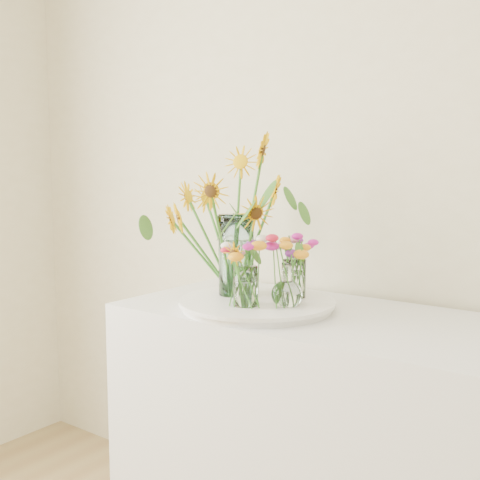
{
  "coord_description": "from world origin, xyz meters",
  "views": [
    {
      "loc": [
        0.59,
        0.35,
        1.34
      ],
      "look_at": [
        -0.52,
        1.86,
        1.11
      ],
      "focal_mm": 45.0,
      "sensor_mm": 36.0,
      "label": 1
    }
  ],
  "objects_px": {
    "mason_jar": "(236,255)",
    "small_vase_b": "(287,285)",
    "tray": "(257,305)",
    "small_vase_a": "(245,287)",
    "counter": "(340,461)",
    "small_vase_c": "(294,279)"
  },
  "relations": [
    {
      "from": "tray",
      "to": "mason_jar",
      "type": "height_order",
      "value": "mason_jar"
    },
    {
      "from": "small_vase_a",
      "to": "small_vase_c",
      "type": "xyz_separation_m",
      "value": [
        0.05,
        0.19,
        0.0
      ]
    },
    {
      "from": "counter",
      "to": "small_vase_c",
      "type": "xyz_separation_m",
      "value": [
        -0.19,
        0.03,
        0.54
      ]
    },
    {
      "from": "small_vase_b",
      "to": "counter",
      "type": "bearing_deg",
      "value": 30.96
    },
    {
      "from": "small_vase_a",
      "to": "small_vase_c",
      "type": "height_order",
      "value": "small_vase_c"
    },
    {
      "from": "small_vase_b",
      "to": "small_vase_c",
      "type": "xyz_separation_m",
      "value": [
        -0.05,
        0.12,
        -0.0
      ]
    },
    {
      "from": "mason_jar",
      "to": "small_vase_c",
      "type": "distance_m",
      "value": 0.2
    },
    {
      "from": "counter",
      "to": "small_vase_a",
      "type": "xyz_separation_m",
      "value": [
        -0.24,
        -0.16,
        0.54
      ]
    },
    {
      "from": "tray",
      "to": "small_vase_a",
      "type": "height_order",
      "value": "small_vase_a"
    },
    {
      "from": "counter",
      "to": "small_vase_c",
      "type": "bearing_deg",
      "value": 170.29
    },
    {
      "from": "tray",
      "to": "small_vase_a",
      "type": "xyz_separation_m",
      "value": [
        0.02,
        -0.09,
        0.08
      ]
    },
    {
      "from": "tray",
      "to": "small_vase_b",
      "type": "xyz_separation_m",
      "value": [
        0.12,
        -0.01,
        0.08
      ]
    },
    {
      "from": "small_vase_a",
      "to": "tray",
      "type": "bearing_deg",
      "value": 102.66
    },
    {
      "from": "tray",
      "to": "small_vase_a",
      "type": "bearing_deg",
      "value": -77.34
    },
    {
      "from": "mason_jar",
      "to": "small_vase_b",
      "type": "relative_size",
      "value": 1.97
    },
    {
      "from": "mason_jar",
      "to": "small_vase_b",
      "type": "height_order",
      "value": "mason_jar"
    },
    {
      "from": "small_vase_c",
      "to": "counter",
      "type": "bearing_deg",
      "value": -9.71
    },
    {
      "from": "small_vase_a",
      "to": "small_vase_c",
      "type": "bearing_deg",
      "value": 74.66
    },
    {
      "from": "small_vase_c",
      "to": "small_vase_a",
      "type": "bearing_deg",
      "value": -105.34
    },
    {
      "from": "small_vase_b",
      "to": "mason_jar",
      "type": "bearing_deg",
      "value": 169.79
    },
    {
      "from": "mason_jar",
      "to": "small_vase_b",
      "type": "xyz_separation_m",
      "value": [
        0.22,
        -0.04,
        -0.07
      ]
    },
    {
      "from": "tray",
      "to": "small_vase_b",
      "type": "relative_size",
      "value": 3.43
    }
  ]
}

